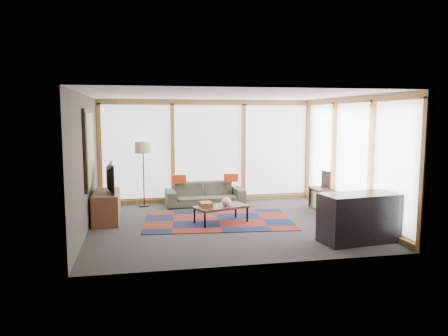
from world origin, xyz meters
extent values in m
plane|color=#292926|center=(0.00, 0.00, 0.00)|extent=(5.50, 5.50, 0.00)
cube|color=#40332D|center=(-2.75, 0.00, 1.30)|extent=(0.04, 5.00, 2.60)
cube|color=#40332D|center=(0.00, -2.50, 1.30)|extent=(5.50, 0.04, 2.60)
cube|color=silver|center=(0.00, 0.00, 2.60)|extent=(5.50, 5.00, 0.04)
cube|color=white|center=(0.00, 2.47, 1.30)|extent=(5.30, 0.02, 2.35)
cube|color=white|center=(2.72, 0.00, 1.30)|extent=(0.02, 4.80, 2.35)
cube|color=black|center=(-2.71, 0.30, 1.55)|extent=(0.05, 1.35, 1.55)
cube|color=gold|center=(-2.69, 0.30, 1.55)|extent=(0.02, 1.20, 1.40)
cube|color=maroon|center=(-0.15, 0.29, 0.01)|extent=(3.22, 2.24, 0.01)
imported|color=#39392B|center=(-0.17, 1.95, 0.28)|extent=(1.95, 0.82, 0.56)
cube|color=red|center=(-0.81, 1.98, 0.66)|extent=(0.37, 0.11, 0.20)
cube|color=red|center=(0.48, 1.95, 0.66)|extent=(0.38, 0.18, 0.20)
cube|color=#96512A|center=(-0.44, 0.05, 0.41)|extent=(0.26, 0.31, 0.10)
ellipsoid|color=silver|center=(-0.01, 0.08, 0.44)|extent=(0.23, 0.23, 0.17)
ellipsoid|color=black|center=(2.39, -0.31, 0.55)|extent=(0.21, 0.21, 0.10)
ellipsoid|color=black|center=(2.38, 0.04, 0.54)|extent=(0.18, 0.18, 0.07)
cube|color=black|center=(2.57, 0.98, 0.70)|extent=(0.10, 0.30, 0.40)
cube|color=brown|center=(-2.44, 0.69, 0.31)|extent=(0.52, 1.24, 0.62)
imported|color=black|center=(-2.43, 0.72, 0.92)|extent=(0.23, 1.04, 0.59)
cube|color=black|center=(1.99, -1.69, 0.43)|extent=(1.41, 0.79, 0.85)
camera|label=1|loc=(-1.77, -8.55, 2.21)|focal=35.00mm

